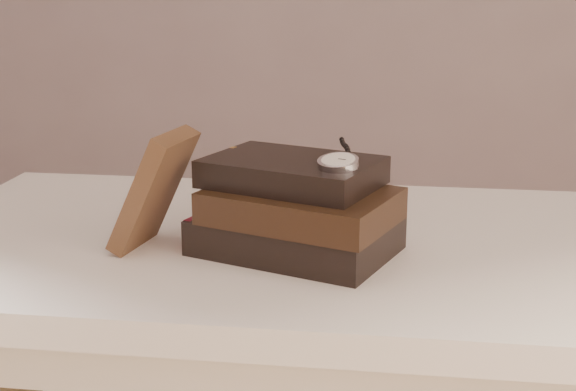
# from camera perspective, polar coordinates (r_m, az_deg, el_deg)

# --- Properties ---
(table) EXTENTS (1.00, 0.60, 0.75)m
(table) POSITION_cam_1_polar(r_m,az_deg,el_deg) (1.16, -1.16, -7.16)
(table) COLOR white
(table) RESTS_ON ground
(book_stack) EXTENTS (0.28, 0.24, 0.12)m
(book_stack) POSITION_cam_1_polar(r_m,az_deg,el_deg) (1.05, 0.61, -1.01)
(book_stack) COLOR black
(book_stack) RESTS_ON table
(journal) EXTENTS (0.11, 0.12, 0.16)m
(journal) POSITION_cam_1_polar(r_m,az_deg,el_deg) (1.07, -9.33, 0.37)
(journal) COLOR #3C2517
(journal) RESTS_ON table
(pocket_watch) EXTENTS (0.06, 0.16, 0.02)m
(pocket_watch) POSITION_cam_1_polar(r_m,az_deg,el_deg) (0.99, 3.56, 2.42)
(pocket_watch) COLOR silver
(pocket_watch) RESTS_ON book_stack
(eyeglasses) EXTENTS (0.13, 0.14, 0.05)m
(eyeglasses) POSITION_cam_1_polar(r_m,az_deg,el_deg) (1.15, -1.34, 1.18)
(eyeglasses) COLOR silver
(eyeglasses) RESTS_ON book_stack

